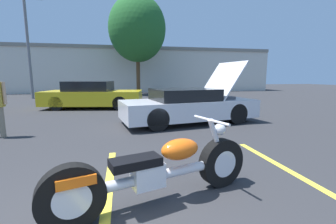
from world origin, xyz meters
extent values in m
cube|color=beige|center=(0.00, 22.62, 2.20)|extent=(32.00, 4.00, 4.40)
cube|color=gray|center=(0.00, 22.62, 4.25)|extent=(32.00, 4.20, 0.30)
cylinder|color=slate|center=(-5.55, 15.91, 3.42)|extent=(0.18, 0.18, 6.83)
cylinder|color=brown|center=(1.97, 18.03, 1.70)|extent=(0.32, 0.32, 3.40)
ellipsoid|color=#236028|center=(1.97, 18.03, 5.41)|extent=(4.68, 4.68, 5.38)
cylinder|color=black|center=(1.88, 1.41, 0.33)|extent=(0.69, 0.34, 0.67)
cylinder|color=black|center=(0.03, 0.86, 0.33)|extent=(0.69, 0.34, 0.67)
cylinder|color=silver|center=(1.88, 1.41, 0.33)|extent=(0.40, 0.27, 0.37)
cylinder|color=silver|center=(0.03, 0.86, 0.33)|extent=(0.40, 0.27, 0.37)
cylinder|color=silver|center=(0.96, 1.13, 0.35)|extent=(1.60, 0.58, 0.12)
cube|color=silver|center=(0.82, 1.09, 0.39)|extent=(0.41, 0.33, 0.28)
ellipsoid|color=orange|center=(1.23, 1.21, 0.63)|extent=(0.56, 0.41, 0.26)
cube|color=black|center=(0.68, 1.05, 0.57)|extent=(0.61, 0.41, 0.10)
cube|color=orange|center=(0.08, 0.87, 0.52)|extent=(0.42, 0.32, 0.10)
cylinder|color=silver|center=(1.79, 1.38, 0.66)|extent=(0.31, 0.15, 0.63)
cylinder|color=silver|center=(1.68, 1.35, 0.95)|extent=(0.23, 0.68, 0.04)
sphere|color=silver|center=(1.83, 1.39, 0.81)|extent=(0.16, 0.16, 0.16)
cylinder|color=silver|center=(0.51, 1.11, 0.29)|extent=(1.23, 0.44, 0.09)
cube|color=silver|center=(2.71, 5.70, 0.47)|extent=(4.59, 2.44, 0.58)
cube|color=black|center=(2.54, 5.67, 0.94)|extent=(2.19, 1.87, 0.37)
cylinder|color=black|center=(4.17, 5.17, 0.33)|extent=(0.69, 0.33, 0.66)
cylinder|color=black|center=(3.92, 6.67, 0.33)|extent=(0.69, 0.33, 0.66)
cylinder|color=black|center=(1.50, 4.73, 0.33)|extent=(0.69, 0.33, 0.66)
cylinder|color=black|center=(1.25, 6.23, 0.33)|extent=(0.69, 0.33, 0.66)
cube|color=silver|center=(3.94, 5.90, 1.38)|extent=(1.16, 1.73, 1.27)
cube|color=#4C4C51|center=(3.89, 5.90, 0.72)|extent=(0.75, 1.04, 0.28)
cube|color=yellow|center=(-0.80, 10.03, 0.51)|extent=(4.82, 2.64, 0.66)
cube|color=black|center=(-0.98, 10.06, 1.07)|extent=(2.31, 2.03, 0.46)
cylinder|color=black|center=(0.45, 8.97, 0.32)|extent=(0.67, 0.33, 0.64)
cylinder|color=black|center=(0.74, 10.61, 0.32)|extent=(0.67, 0.33, 0.64)
cylinder|color=black|center=(-2.33, 9.45, 0.32)|extent=(0.67, 0.33, 0.64)
cylinder|color=black|center=(-2.05, 11.10, 0.32)|extent=(0.67, 0.33, 0.64)
cylinder|color=gray|center=(-2.40, 4.87, 0.39)|extent=(0.12, 0.12, 0.77)
cylinder|color=tan|center=(-2.28, 4.87, 1.11)|extent=(0.08, 0.08, 0.55)
camera|label=1|loc=(0.55, -1.35, 1.51)|focal=24.00mm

